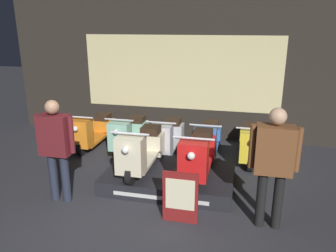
{
  "coord_description": "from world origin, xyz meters",
  "views": [
    {
      "loc": [
        1.45,
        -3.49,
        2.64
      ],
      "look_at": [
        0.13,
        2.17,
        0.82
      ],
      "focal_mm": 35.0,
      "sensor_mm": 36.0,
      "label": 1
    }
  ],
  "objects_px": {
    "scooter_display_left": "(142,150)",
    "scooter_backrow_2": "(168,137)",
    "scooter_backrow_1": "(129,134)",
    "scooter_backrow_3": "(208,140)",
    "scooter_backrow_0": "(93,131)",
    "person_left_browsing": "(56,143)",
    "scooter_backrow_4": "(251,143)",
    "person_right_browsing": "(274,158)",
    "price_sign_board": "(180,197)",
    "scooter_display_right": "(198,155)"
  },
  "relations": [
    {
      "from": "person_right_browsing",
      "to": "scooter_backrow_1",
      "type": "bearing_deg",
      "value": 140.23
    },
    {
      "from": "price_sign_board",
      "to": "scooter_backrow_1",
      "type": "bearing_deg",
      "value": 122.94
    },
    {
      "from": "scooter_backrow_1",
      "to": "person_left_browsing",
      "type": "xyz_separation_m",
      "value": [
        -0.31,
        -2.32,
        0.6
      ]
    },
    {
      "from": "scooter_display_right",
      "to": "price_sign_board",
      "type": "distance_m",
      "value": 1.06
    },
    {
      "from": "scooter_backrow_4",
      "to": "person_right_browsing",
      "type": "relative_size",
      "value": 0.95
    },
    {
      "from": "scooter_display_left",
      "to": "scooter_backrow_2",
      "type": "relative_size",
      "value": 1.0
    },
    {
      "from": "scooter_display_right",
      "to": "price_sign_board",
      "type": "xyz_separation_m",
      "value": [
        -0.1,
        -1.03,
        -0.22
      ]
    },
    {
      "from": "scooter_backrow_0",
      "to": "price_sign_board",
      "type": "height_order",
      "value": "scooter_backrow_0"
    },
    {
      "from": "scooter_backrow_2",
      "to": "person_right_browsing",
      "type": "distance_m",
      "value": 3.09
    },
    {
      "from": "scooter_display_right",
      "to": "price_sign_board",
      "type": "relative_size",
      "value": 2.11
    },
    {
      "from": "scooter_display_right",
      "to": "person_right_browsing",
      "type": "height_order",
      "value": "person_right_browsing"
    },
    {
      "from": "scooter_backrow_2",
      "to": "scooter_backrow_3",
      "type": "bearing_deg",
      "value": 0.0
    },
    {
      "from": "scooter_display_right",
      "to": "scooter_backrow_4",
      "type": "distance_m",
      "value": 1.71
    },
    {
      "from": "scooter_display_left",
      "to": "person_left_browsing",
      "type": "relative_size",
      "value": 0.99
    },
    {
      "from": "scooter_backrow_0",
      "to": "scooter_backrow_2",
      "type": "distance_m",
      "value": 1.71
    },
    {
      "from": "scooter_backrow_3",
      "to": "price_sign_board",
      "type": "bearing_deg",
      "value": -92.27
    },
    {
      "from": "scooter_backrow_1",
      "to": "scooter_backrow_0",
      "type": "bearing_deg",
      "value": 180.0
    },
    {
      "from": "scooter_backrow_2",
      "to": "price_sign_board",
      "type": "bearing_deg",
      "value": -73.09
    },
    {
      "from": "scooter_backrow_4",
      "to": "person_left_browsing",
      "type": "distance_m",
      "value": 3.75
    },
    {
      "from": "scooter_backrow_0",
      "to": "person_left_browsing",
      "type": "height_order",
      "value": "person_left_browsing"
    },
    {
      "from": "scooter_display_right",
      "to": "scooter_backrow_3",
      "type": "bearing_deg",
      "value": 89.91
    },
    {
      "from": "scooter_display_right",
      "to": "person_left_browsing",
      "type": "xyz_separation_m",
      "value": [
        -2.02,
        -0.86,
        0.35
      ]
    },
    {
      "from": "scooter_display_left",
      "to": "scooter_backrow_3",
      "type": "xyz_separation_m",
      "value": [
        0.97,
        1.46,
        -0.25
      ]
    },
    {
      "from": "scooter_backrow_3",
      "to": "scooter_backrow_4",
      "type": "distance_m",
      "value": 0.86
    },
    {
      "from": "scooter_backrow_2",
      "to": "person_left_browsing",
      "type": "distance_m",
      "value": 2.67
    },
    {
      "from": "scooter_display_right",
      "to": "scooter_backrow_2",
      "type": "distance_m",
      "value": 1.71
    },
    {
      "from": "scooter_backrow_1",
      "to": "price_sign_board",
      "type": "height_order",
      "value": "scooter_backrow_1"
    },
    {
      "from": "scooter_backrow_3",
      "to": "scooter_backrow_4",
      "type": "height_order",
      "value": "same"
    },
    {
      "from": "price_sign_board",
      "to": "person_left_browsing",
      "type": "bearing_deg",
      "value": 174.91
    },
    {
      "from": "scooter_display_right",
      "to": "price_sign_board",
      "type": "height_order",
      "value": "scooter_display_right"
    },
    {
      "from": "scooter_backrow_2",
      "to": "person_left_browsing",
      "type": "height_order",
      "value": "person_left_browsing"
    },
    {
      "from": "scooter_backrow_4",
      "to": "price_sign_board",
      "type": "xyz_separation_m",
      "value": [
        -0.96,
        -2.49,
        0.03
      ]
    },
    {
      "from": "scooter_backrow_0",
      "to": "person_right_browsing",
      "type": "height_order",
      "value": "person_right_browsing"
    },
    {
      "from": "scooter_backrow_4",
      "to": "scooter_backrow_2",
      "type": "bearing_deg",
      "value": 180.0
    },
    {
      "from": "scooter_display_right",
      "to": "scooter_backrow_1",
      "type": "height_order",
      "value": "scooter_display_right"
    },
    {
      "from": "scooter_display_right",
      "to": "scooter_backrow_3",
      "type": "height_order",
      "value": "scooter_display_right"
    },
    {
      "from": "scooter_backrow_3",
      "to": "scooter_backrow_4",
      "type": "xyz_separation_m",
      "value": [
        0.86,
        0.0,
        0.0
      ]
    },
    {
      "from": "person_right_browsing",
      "to": "scooter_backrow_2",
      "type": "bearing_deg",
      "value": 129.77
    },
    {
      "from": "scooter_backrow_0",
      "to": "person_right_browsing",
      "type": "relative_size",
      "value": 0.95
    },
    {
      "from": "scooter_display_right",
      "to": "scooter_backrow_2",
      "type": "bearing_deg",
      "value": 120.35
    },
    {
      "from": "scooter_display_left",
      "to": "scooter_backrow_3",
      "type": "relative_size",
      "value": 1.0
    },
    {
      "from": "scooter_display_left",
      "to": "price_sign_board",
      "type": "relative_size",
      "value": 2.11
    },
    {
      "from": "scooter_backrow_2",
      "to": "scooter_backrow_3",
      "type": "distance_m",
      "value": 0.86
    },
    {
      "from": "scooter_display_left",
      "to": "scooter_backrow_1",
      "type": "height_order",
      "value": "scooter_display_left"
    },
    {
      "from": "scooter_backrow_0",
      "to": "person_right_browsing",
      "type": "bearing_deg",
      "value": -32.48
    },
    {
      "from": "scooter_backrow_1",
      "to": "scooter_backrow_2",
      "type": "distance_m",
      "value": 0.86
    },
    {
      "from": "scooter_backrow_0",
      "to": "person_left_browsing",
      "type": "xyz_separation_m",
      "value": [
        0.55,
        -2.32,
        0.6
      ]
    },
    {
      "from": "scooter_backrow_4",
      "to": "person_right_browsing",
      "type": "bearing_deg",
      "value": -84.62
    },
    {
      "from": "scooter_display_right",
      "to": "scooter_backrow_0",
      "type": "distance_m",
      "value": 2.97
    },
    {
      "from": "scooter_backrow_0",
      "to": "price_sign_board",
      "type": "bearing_deg",
      "value": -45.24
    }
  ]
}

